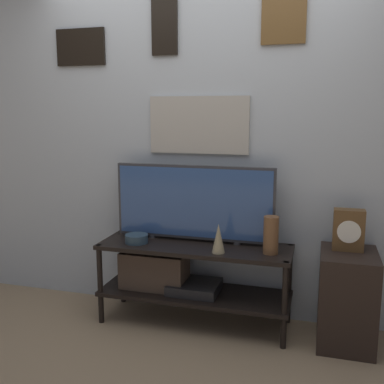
# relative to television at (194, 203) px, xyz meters

# --- Properties ---
(ground_plane) EXTENTS (12.00, 12.00, 0.00)m
(ground_plane) POSITION_rel_television_xyz_m (0.03, -0.36, -0.88)
(ground_plane) COLOR #997F60
(wall_back) EXTENTS (6.40, 0.08, 2.70)m
(wall_back) POSITION_rel_television_xyz_m (0.03, 0.17, 0.47)
(wall_back) COLOR #B2BCC6
(wall_back) RESTS_ON ground_plane
(media_console) EXTENTS (1.39, 0.45, 0.59)m
(media_console) POSITION_rel_television_xyz_m (-0.09, -0.10, -0.51)
(media_console) COLOR black
(media_console) RESTS_ON ground_plane
(television) EXTENTS (1.18, 0.05, 0.56)m
(television) POSITION_rel_television_xyz_m (0.00, 0.00, 0.00)
(television) COLOR #333338
(television) RESTS_ON media_console
(vase_wide_bowl) EXTENTS (0.17, 0.17, 0.06)m
(vase_wide_bowl) POSITION_rel_television_xyz_m (-0.39, -0.16, -0.26)
(vase_wide_bowl) COLOR #2D4251
(vase_wide_bowl) RESTS_ON media_console
(vase_slim_bronze) EXTENTS (0.09, 0.09, 0.20)m
(vase_slim_bronze) POSITION_rel_television_xyz_m (0.24, -0.22, -0.19)
(vase_slim_bronze) COLOR tan
(vase_slim_bronze) RESTS_ON media_console
(vase_tall_ceramic) EXTENTS (0.10, 0.10, 0.26)m
(vase_tall_ceramic) POSITION_rel_television_xyz_m (0.58, -0.14, -0.16)
(vase_tall_ceramic) COLOR brown
(vase_tall_ceramic) RESTS_ON media_console
(side_table) EXTENTS (0.36, 0.46, 0.63)m
(side_table) POSITION_rel_television_xyz_m (1.09, -0.10, -0.57)
(side_table) COLOR black
(side_table) RESTS_ON ground_plane
(mantel_clock) EXTENTS (0.20, 0.11, 0.28)m
(mantel_clock) POSITION_rel_television_xyz_m (1.08, -0.05, -0.11)
(mantel_clock) COLOR brown
(mantel_clock) RESTS_ON side_table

